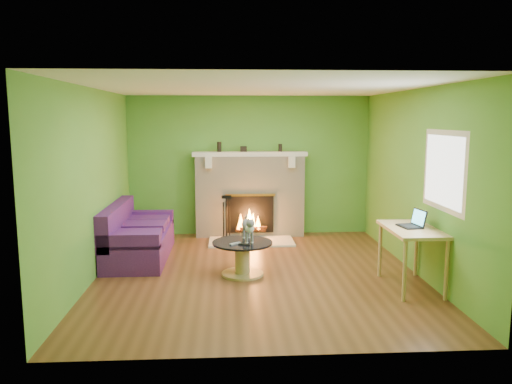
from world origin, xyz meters
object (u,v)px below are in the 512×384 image
sofa (136,237)px  desk (412,235)px  coffee_table (242,256)px  cat (248,228)px

sofa → desk: (3.81, -1.61, 0.37)m
sofa → coffee_table: size_ratio=2.27×
sofa → cat: sofa is taller
desk → cat: (-2.09, 0.71, -0.04)m
coffee_table → cat: size_ratio=1.42×
sofa → cat: size_ratio=3.23×
sofa → desk: bearing=-22.9°
coffee_table → desk: 2.30m
coffee_table → sofa: bearing=149.9°
sofa → coffee_table: 1.90m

